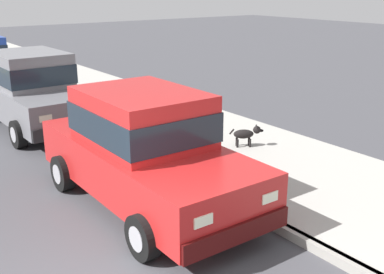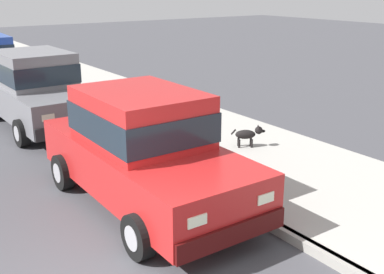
% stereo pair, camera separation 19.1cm
% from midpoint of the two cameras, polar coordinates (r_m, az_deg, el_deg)
% --- Properties ---
extents(curb, '(0.16, 64.00, 0.14)m').
position_cam_midpoint_polar(curb, '(7.11, 12.84, -11.67)').
color(curb, gray).
rests_on(curb, ground).
extents(sidewalk, '(3.60, 64.00, 0.14)m').
position_cam_midpoint_polar(sidewalk, '(8.41, 21.25, -7.67)').
color(sidewalk, '#A8A59E').
rests_on(sidewalk, ground).
extents(car_red_sedan, '(2.05, 4.60, 1.92)m').
position_cam_midpoint_polar(car_red_sedan, '(7.77, -5.15, -1.29)').
color(car_red_sedan, red).
rests_on(car_red_sedan, ground).
extents(car_grey_sedan, '(2.12, 4.64, 1.92)m').
position_cam_midpoint_polar(car_grey_sedan, '(12.82, -17.72, 5.55)').
color(car_grey_sedan, slate).
rests_on(car_grey_sedan, ground).
extents(dog_black, '(0.66, 0.47, 0.49)m').
position_cam_midpoint_polar(dog_black, '(10.39, 7.29, 0.36)').
color(dog_black, black).
rests_on(dog_black, sidewalk).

